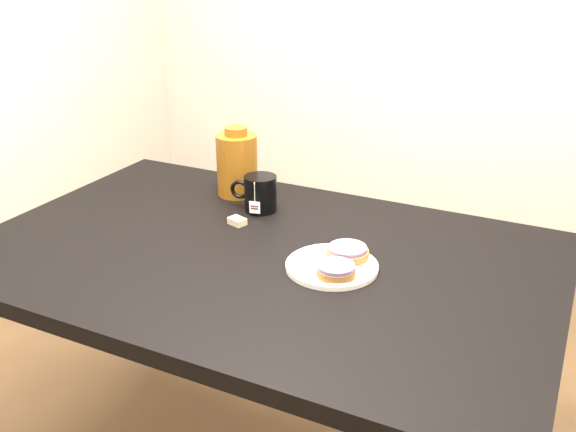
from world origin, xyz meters
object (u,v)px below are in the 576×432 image
at_px(bagel_front, 336,270).
at_px(mug, 260,193).
at_px(bagel_package, 237,164).
at_px(plate, 332,265).
at_px(teabag_pouch, 237,221).
at_px(table, 261,281).
at_px(bagel_back, 347,252).

height_order(bagel_front, mug, mug).
relative_size(mug, bagel_package, 0.69).
height_order(plate, teabag_pouch, teabag_pouch).
distance_m(mug, bagel_package, 0.15).
relative_size(table, mug, 9.97).
xyz_separation_m(bagel_back, bagel_package, (-0.45, 0.27, 0.07)).
bearing_deg(plate, table, 177.61).
bearing_deg(table, bagel_front, -13.88).
bearing_deg(teabag_pouch, table, -40.65).
bearing_deg(mug, plate, -46.56).
distance_m(plate, bagel_front, 0.06).
height_order(bagel_front, teabag_pouch, bagel_front).
bearing_deg(bagel_back, mug, 151.06).
height_order(plate, bagel_back, bagel_back).
bearing_deg(bagel_front, mug, 140.82).
height_order(mug, bagel_package, bagel_package).
relative_size(table, teabag_pouch, 31.11).
distance_m(table, bagel_package, 0.43).
xyz_separation_m(bagel_front, mug, (-0.34, 0.28, 0.03)).
height_order(bagel_back, bagel_package, bagel_package).
height_order(table, mug, mug).
height_order(bagel_front, bagel_package, bagel_package).
height_order(plate, mug, mug).
bearing_deg(bagel_front, plate, 121.87).
bearing_deg(bagel_back, bagel_front, -83.73).
bearing_deg(mug, bagel_back, -38.92).
bearing_deg(bagel_package, table, -51.72).
xyz_separation_m(table, bagel_back, (0.21, 0.04, 0.11)).
distance_m(plate, mug, 0.39).
height_order(table, bagel_front, bagel_front).
xyz_separation_m(table, bagel_front, (0.22, -0.05, 0.11)).
distance_m(bagel_front, teabag_pouch, 0.39).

